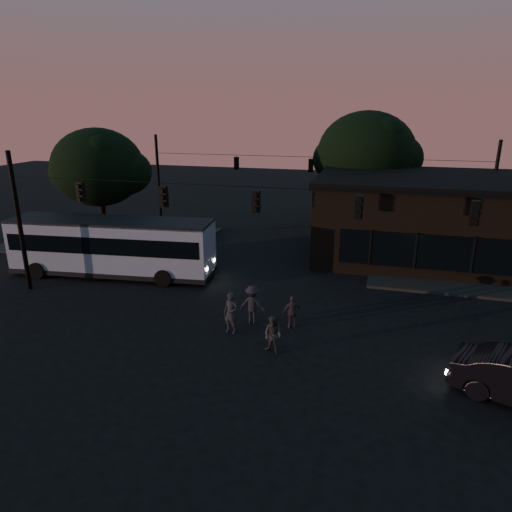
% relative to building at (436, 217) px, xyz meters
% --- Properties ---
extents(ground, '(120.00, 120.00, 0.00)m').
position_rel_building_xyz_m(ground, '(-9.00, -15.97, -2.71)').
color(ground, black).
rests_on(ground, ground).
extents(sidewalk_far_right, '(14.00, 10.00, 0.15)m').
position_rel_building_xyz_m(sidewalk_far_right, '(3.00, -1.97, -2.63)').
color(sidewalk_far_right, black).
rests_on(sidewalk_far_right, ground).
extents(sidewalk_far_left, '(14.00, 10.00, 0.15)m').
position_rel_building_xyz_m(sidewalk_far_left, '(-23.00, -1.97, -2.63)').
color(sidewalk_far_left, black).
rests_on(sidewalk_far_left, ground).
extents(building, '(15.40, 10.41, 5.40)m').
position_rel_building_xyz_m(building, '(0.00, 0.00, 0.00)').
color(building, black).
rests_on(building, ground).
extents(tree_behind, '(7.60, 7.60, 9.43)m').
position_rel_building_xyz_m(tree_behind, '(-5.00, 6.03, 3.48)').
color(tree_behind, black).
rests_on(tree_behind, ground).
extents(tree_left, '(6.40, 6.40, 8.30)m').
position_rel_building_xyz_m(tree_left, '(-23.00, -2.97, 2.86)').
color(tree_left, black).
rests_on(tree_left, ground).
extents(signal_rig_near, '(26.24, 0.30, 7.50)m').
position_rel_building_xyz_m(signal_rig_near, '(-9.00, -11.97, 1.74)').
color(signal_rig_near, black).
rests_on(signal_rig_near, ground).
extents(signal_rig_far, '(26.24, 0.30, 7.50)m').
position_rel_building_xyz_m(signal_rig_far, '(-9.00, 4.03, 1.50)').
color(signal_rig_far, black).
rests_on(signal_rig_far, ground).
extents(bus, '(12.24, 3.98, 3.39)m').
position_rel_building_xyz_m(bus, '(-18.70, -8.74, -0.81)').
color(bus, '#9099B8').
rests_on(bus, ground).
extents(pedestrian_a, '(0.77, 0.60, 1.87)m').
position_rel_building_xyz_m(pedestrian_a, '(-9.60, -13.98, -1.77)').
color(pedestrian_a, '#22212A').
rests_on(pedestrian_a, ground).
extents(pedestrian_b, '(0.96, 0.87, 1.62)m').
position_rel_building_xyz_m(pedestrian_b, '(-7.40, -15.26, -1.90)').
color(pedestrian_b, '#342F2F').
rests_on(pedestrian_b, ground).
extents(pedestrian_c, '(0.98, 0.71, 1.55)m').
position_rel_building_xyz_m(pedestrian_c, '(-7.07, -12.82, -1.93)').
color(pedestrian_c, '#352D37').
rests_on(pedestrian_c, ground).
extents(pedestrian_d, '(1.20, 0.72, 1.83)m').
position_rel_building_xyz_m(pedestrian_d, '(-8.94, -12.79, -1.79)').
color(pedestrian_d, black).
rests_on(pedestrian_d, ground).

